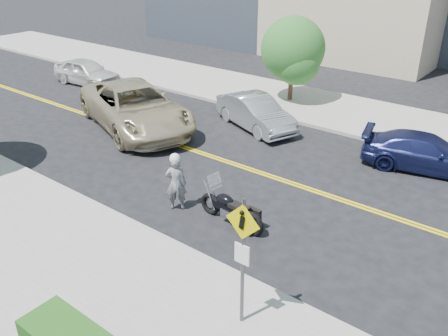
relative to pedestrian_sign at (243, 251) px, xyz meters
name	(u,v)px	position (x,y,z in m)	size (l,w,h in m)	color
ground_plane	(250,169)	(-4.20, 6.31, -1.96)	(120.00, 120.00, 0.00)	black
sidewalk_near	(75,274)	(-4.20, -1.19, -1.89)	(60.00, 5.00, 0.15)	#9E9B91
sidewalk_far	(342,112)	(-4.20, 13.81, -1.89)	(60.00, 5.00, 0.15)	#9E9B91
pedestrian_sign	(243,251)	(0.00, 0.00, 0.00)	(0.78, 0.08, 3.00)	#4C4C51
motorcyclist	(176,182)	(-4.43, 2.74, -1.04)	(0.76, 0.72, 1.85)	#B8B9BE
motorcycle	(231,203)	(-2.61, 3.08, -1.27)	(2.26, 0.69, 1.38)	black
suv	(135,107)	(-10.44, 6.62, -1.01)	(3.15, 6.83, 1.90)	#C2B28E
parked_car_white	(87,72)	(-17.61, 9.53, -1.26)	(1.66, 4.12, 1.40)	white
parked_car_silver	(255,112)	(-6.40, 9.79, -1.26)	(1.49, 4.27, 1.41)	#999DA0
parked_car_blue	(425,153)	(0.64, 10.18, -1.33)	(1.78, 4.37, 1.27)	#1A1F4F
tree_far_a	(293,49)	(-7.03, 13.76, 0.69)	(3.07, 3.07, 4.19)	#382619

